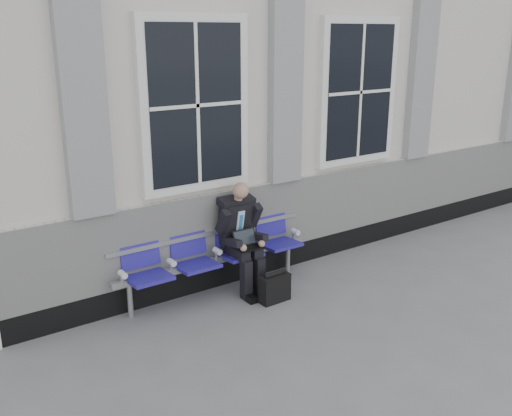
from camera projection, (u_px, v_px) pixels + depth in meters
ground at (412, 289)px, 7.01m from camera, size 70.00×70.00×0.00m
station_building at (251, 84)px, 9.07m from camera, size 14.40×4.40×4.49m
bench at (214, 249)px, 6.78m from camera, size 2.60×0.47×0.91m
businessman at (241, 232)px, 6.79m from camera, size 0.53×0.71×1.35m
briefcase at (275, 288)px, 6.64m from camera, size 0.37×0.16×0.38m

